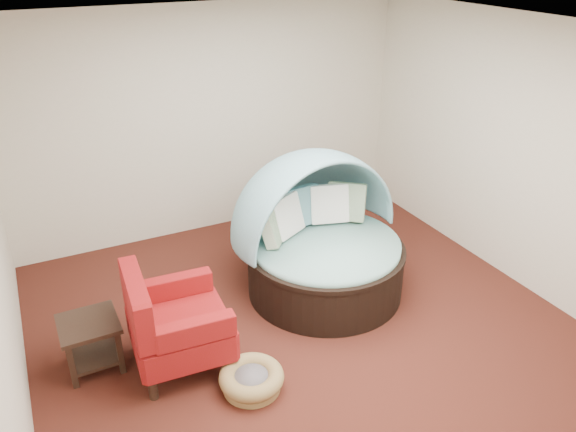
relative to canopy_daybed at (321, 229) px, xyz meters
name	(u,v)px	position (x,y,z in m)	size (l,w,h in m)	color
floor	(306,329)	(-0.48, -0.60, -0.70)	(5.00, 5.00, 0.00)	#4A1D15
wall_back	(212,122)	(-0.48, 1.90, 0.70)	(5.00, 5.00, 0.00)	beige
wall_front	(540,384)	(-0.48, -3.10, 0.70)	(5.00, 5.00, 0.00)	beige
wall_right	(519,154)	(2.02, -0.60, 0.70)	(5.00, 5.00, 0.00)	beige
ceiling	(312,32)	(-0.48, -0.60, 2.10)	(5.00, 5.00, 0.00)	white
canopy_daybed	(321,229)	(0.00, 0.00, 0.00)	(1.89, 1.82, 1.52)	black
pet_basket	(252,379)	(-1.28, -1.11, -0.60)	(0.69, 0.69, 0.19)	olive
red_armchair	(173,324)	(-1.76, -0.53, -0.25)	(0.88, 0.89, 0.98)	black
side_table	(91,338)	(-2.42, -0.22, -0.40)	(0.50, 0.50, 0.48)	black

